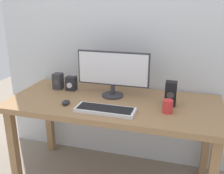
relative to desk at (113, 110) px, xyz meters
The scene contains 9 objects.
wall_back 0.92m from the desk, 90.00° to the left, with size 2.55×0.04×3.00m, color silver.
desk is the anchor object (origin of this frame).
monitor 0.32m from the desk, 107.27° to the left, with size 0.61×0.18×0.39m.
keyboard_primary 0.24m from the desk, 89.05° to the right, with size 0.45×0.16×0.03m.
mouse 0.40m from the desk, 153.07° to the right, with size 0.06×0.08×0.03m, color #232328.
speaker_right 0.49m from the desk, ahead, with size 0.09×0.08×0.19m.
speaker_left 0.61m from the desk, 164.88° to the left, with size 0.08×0.09×0.15m.
audio_controller 0.49m from the desk, 160.91° to the left, with size 0.09×0.08×0.13m.
coffee_mug 0.48m from the desk, 13.45° to the right, with size 0.08×0.08×0.10m, color red.
Camera 1 is at (0.54, -1.89, 1.57)m, focal length 41.56 mm.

